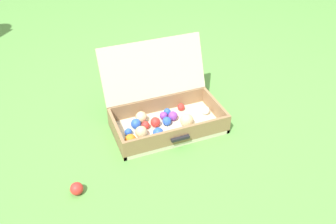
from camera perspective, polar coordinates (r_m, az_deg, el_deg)
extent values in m
plane|color=#569342|center=(2.20, 1.56, -1.92)|extent=(16.00, 16.00, 0.00)
cube|color=beige|center=(2.16, 0.00, -2.46)|extent=(0.66, 0.36, 0.03)
cube|color=olive|center=(2.05, -8.38, -3.37)|extent=(0.02, 0.36, 0.13)
cube|color=olive|center=(2.24, 7.67, 0.47)|extent=(0.02, 0.36, 0.13)
cube|color=olive|center=(2.00, 1.78, -4.11)|extent=(0.62, 0.02, 0.13)
cube|color=olive|center=(2.25, -1.58, 1.05)|extent=(0.62, 0.02, 0.13)
cube|color=beige|center=(2.19, -2.38, 7.01)|extent=(0.66, 0.15, 0.34)
cube|color=black|center=(1.98, 2.02, -4.31)|extent=(0.11, 0.02, 0.02)
sphere|color=#D1B784|center=(2.16, -4.36, -0.84)|extent=(0.07, 0.07, 0.07)
sphere|color=purple|center=(2.18, -0.72, -0.61)|extent=(0.05, 0.05, 0.05)
sphere|color=blue|center=(2.22, -0.12, 0.03)|extent=(0.05, 0.05, 0.05)
sphere|color=white|center=(2.24, 6.18, 0.20)|extent=(0.05, 0.05, 0.05)
sphere|color=red|center=(2.12, -2.05, -1.68)|extent=(0.06, 0.06, 0.06)
sphere|color=red|center=(2.12, -3.71, -2.08)|extent=(0.05, 0.05, 0.05)
sphere|color=red|center=(2.27, 2.12, 0.82)|extent=(0.05, 0.05, 0.05)
sphere|color=#D1B784|center=(2.12, 3.08, -1.40)|extent=(0.08, 0.08, 0.08)
sphere|color=blue|center=(2.14, -0.19, -1.50)|extent=(0.05, 0.05, 0.05)
sphere|color=blue|center=(2.08, -6.46, -3.24)|extent=(0.04, 0.04, 0.04)
sphere|color=blue|center=(2.04, -1.60, -3.39)|extent=(0.06, 0.06, 0.06)
sphere|color=#D1B784|center=(2.05, -4.37, -3.26)|extent=(0.07, 0.07, 0.07)
sphere|color=orange|center=(2.01, -6.12, -4.46)|extent=(0.06, 0.06, 0.06)
sphere|color=purple|center=(2.18, 0.81, -0.65)|extent=(0.06, 0.06, 0.06)
sphere|color=blue|center=(2.12, -5.24, -1.90)|extent=(0.06, 0.06, 0.06)
sphere|color=red|center=(1.83, -14.61, -11.96)|extent=(0.07, 0.07, 0.07)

